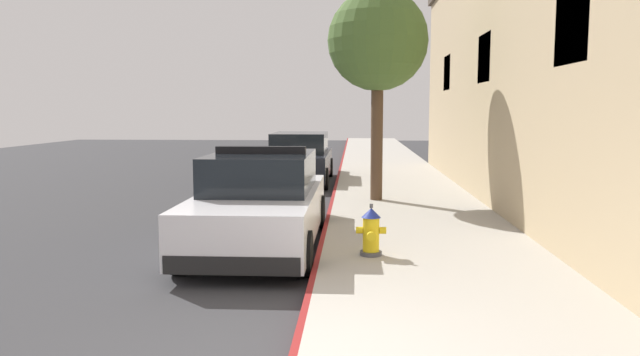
% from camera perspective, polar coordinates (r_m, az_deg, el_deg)
% --- Properties ---
extents(ground_plane, '(32.69, 60.00, 0.20)m').
position_cam_1_polar(ground_plane, '(15.75, -14.40, -2.40)').
color(ground_plane, '#353538').
extents(sidewalk_pavement, '(3.41, 60.00, 0.16)m').
position_cam_1_polar(sidewalk_pavement, '(15.03, 7.95, -1.98)').
color(sidewalk_pavement, '#ADA89E').
rests_on(sidewalk_pavement, ground).
extents(curb_painted_edge, '(0.08, 60.00, 0.16)m').
position_cam_1_polar(curb_painted_edge, '(14.99, 1.28, -1.94)').
color(curb_painted_edge, maroon).
rests_on(curb_painted_edge, ground).
extents(storefront_building, '(7.17, 20.14, 6.64)m').
position_cam_1_polar(storefront_building, '(15.53, 28.05, 9.61)').
color(storefront_building, tan).
rests_on(storefront_building, ground).
extents(police_cruiser, '(1.94, 4.84, 1.68)m').
position_cam_1_polar(police_cruiser, '(10.01, -5.62, -2.37)').
color(police_cruiser, white).
rests_on(police_cruiser, ground).
extents(parked_car_silver_ahead, '(1.94, 4.84, 1.56)m').
position_cam_1_polar(parked_car_silver_ahead, '(18.87, -1.93, 1.81)').
color(parked_car_silver_ahead, black).
rests_on(parked_car_silver_ahead, ground).
extents(fire_hydrant, '(0.44, 0.40, 0.76)m').
position_cam_1_polar(fire_hydrant, '(8.82, 4.86, -5.10)').
color(fire_hydrant, '#4C4C51').
rests_on(fire_hydrant, sidewalk_pavement).
extents(street_tree, '(2.32, 2.32, 4.87)m').
position_cam_1_polar(street_tree, '(14.23, 5.50, 12.71)').
color(street_tree, brown).
rests_on(street_tree, sidewalk_pavement).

